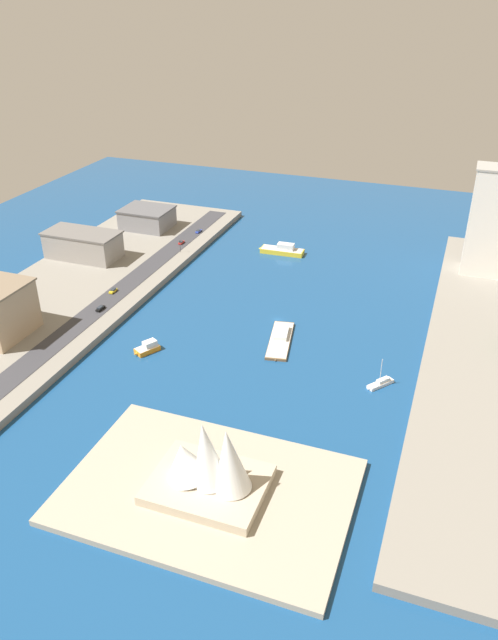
% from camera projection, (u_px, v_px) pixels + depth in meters
% --- Properties ---
extents(ground_plane, '(440.00, 440.00, 0.00)m').
position_uv_depth(ground_plane, '(278.00, 320.00, 262.88)').
color(ground_plane, navy).
extents(quay_east, '(70.00, 240.00, 3.06)m').
position_uv_depth(quay_east, '(85.00, 283.00, 291.32)').
color(quay_east, gray).
rests_on(quay_east, ground_plane).
extents(peninsula_point, '(80.58, 54.65, 2.00)m').
position_uv_depth(peninsula_point, '(208.00, 491.00, 173.10)').
color(peninsula_point, '#A89E89').
rests_on(peninsula_point, ground_plane).
extents(road_strip, '(10.89, 228.00, 0.15)m').
position_uv_depth(road_strip, '(124.00, 287.00, 284.03)').
color(road_strip, '#38383D').
rests_on(road_strip, quay_east).
extents(water_taxi_orange, '(9.02, 11.09, 4.25)m').
position_uv_depth(water_taxi_orange, '(148.00, 348.00, 239.80)').
color(water_taxi_orange, orange).
rests_on(water_taxi_orange, ground_plane).
extents(barge_flat_brown, '(13.63, 30.86, 2.93)m').
position_uv_depth(barge_flat_brown, '(280.00, 338.00, 247.61)').
color(barge_flat_brown, brown).
rests_on(barge_flat_brown, ground_plane).
extents(ferry_yellow_fast, '(24.99, 7.98, 5.80)m').
position_uv_depth(ferry_yellow_fast, '(283.00, 250.00, 326.64)').
color(ferry_yellow_fast, yellow).
rests_on(ferry_yellow_fast, ground_plane).
extents(sailboat_small_white, '(8.89, 10.52, 11.39)m').
position_uv_depth(sailboat_small_white, '(381.00, 383.00, 219.83)').
color(sailboat_small_white, white).
rests_on(sailboat_small_white, ground_plane).
extents(carpark_squat_concrete, '(38.40, 19.00, 13.64)m').
position_uv_depth(carpark_squat_concrete, '(83.00, 245.00, 312.38)').
color(carpark_squat_concrete, gray).
rests_on(carpark_squat_concrete, quay_east).
extents(warehouse_low_gray, '(27.78, 22.82, 11.38)m').
position_uv_depth(warehouse_low_gray, '(147.00, 218.00, 351.31)').
color(warehouse_low_gray, gray).
rests_on(warehouse_low_gray, quay_east).
extents(hatchback_blue, '(1.96, 5.06, 1.45)m').
position_uv_depth(hatchback_blue, '(199.00, 231.00, 346.18)').
color(hatchback_blue, black).
rests_on(hatchback_blue, road_strip).
extents(taxi_yellow_cab, '(1.93, 4.89, 1.57)m').
position_uv_depth(taxi_yellow_cab, '(113.00, 291.00, 279.07)').
color(taxi_yellow_cab, black).
rests_on(taxi_yellow_cab, road_strip).
extents(pickup_red, '(1.91, 4.57, 1.45)m').
position_uv_depth(pickup_red, '(181.00, 242.00, 331.04)').
color(pickup_red, black).
rests_on(pickup_red, road_strip).
extents(suv_black, '(1.91, 5.15, 1.65)m').
position_uv_depth(suv_black, '(100.00, 308.00, 263.82)').
color(suv_black, black).
rests_on(suv_black, road_strip).
extents(traffic_light_waterfront, '(0.36, 0.36, 6.50)m').
position_uv_depth(traffic_light_waterfront, '(180.00, 245.00, 319.02)').
color(traffic_light_waterfront, black).
rests_on(traffic_light_waterfront, quay_east).
extents(opera_landmark, '(32.53, 25.56, 23.18)m').
position_uv_depth(opera_landmark, '(208.00, 466.00, 168.36)').
color(opera_landmark, '#BCAD93').
rests_on(opera_landmark, peninsula_point).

